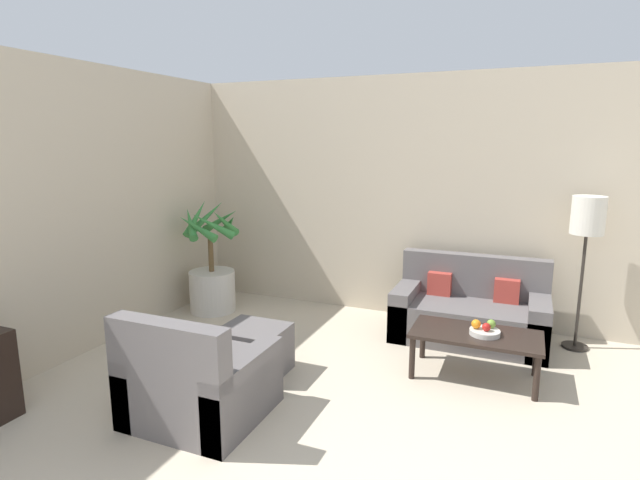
% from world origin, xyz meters
% --- Properties ---
extents(wall_back, '(8.05, 0.06, 2.70)m').
position_xyz_m(wall_back, '(0.00, 5.79, 1.35)').
color(wall_back, beige).
rests_on(wall_back, ground_plane).
extents(wall_left, '(0.06, 7.36, 2.70)m').
position_xyz_m(wall_left, '(-3.26, 2.88, 1.35)').
color(wall_left, beige).
rests_on(wall_left, ground_plane).
extents(potted_palm, '(0.74, 0.74, 1.32)m').
position_xyz_m(potted_palm, '(-2.80, 5.00, 0.43)').
color(potted_palm, beige).
rests_on(potted_palm, ground_plane).
extents(sofa_loveseat, '(1.48, 0.77, 0.83)m').
position_xyz_m(sofa_loveseat, '(0.11, 5.28, 0.27)').
color(sofa_loveseat, '#605B5B').
rests_on(sofa_loveseat, ground_plane).
extents(floor_lamp, '(0.30, 0.30, 1.49)m').
position_xyz_m(floor_lamp, '(1.10, 5.45, 1.23)').
color(floor_lamp, '#2D2823').
rests_on(floor_lamp, ground_plane).
extents(coffee_table, '(1.06, 0.54, 0.40)m').
position_xyz_m(coffee_table, '(0.25, 4.42, 0.35)').
color(coffee_table, black).
rests_on(coffee_table, ground_plane).
extents(fruit_bowl, '(0.25, 0.25, 0.04)m').
position_xyz_m(fruit_bowl, '(0.32, 4.41, 0.42)').
color(fruit_bowl, beige).
rests_on(fruit_bowl, coffee_table).
extents(apple_red, '(0.07, 0.07, 0.07)m').
position_xyz_m(apple_red, '(0.33, 4.38, 0.48)').
color(apple_red, red).
rests_on(apple_red, fruit_bowl).
extents(apple_green, '(0.07, 0.07, 0.07)m').
position_xyz_m(apple_green, '(0.37, 4.47, 0.48)').
color(apple_green, olive).
rests_on(apple_green, fruit_bowl).
extents(orange_fruit, '(0.08, 0.08, 0.08)m').
position_xyz_m(orange_fruit, '(0.25, 4.41, 0.48)').
color(orange_fruit, orange).
rests_on(orange_fruit, fruit_bowl).
extents(armchair, '(0.90, 0.85, 0.84)m').
position_xyz_m(armchair, '(-1.53, 2.99, 0.27)').
color(armchair, '#605B5B').
rests_on(armchair, ground_plane).
extents(ottoman, '(0.55, 0.48, 0.42)m').
position_xyz_m(ottoman, '(-1.52, 3.78, 0.21)').
color(ottoman, '#605B5B').
rests_on(ottoman, ground_plane).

